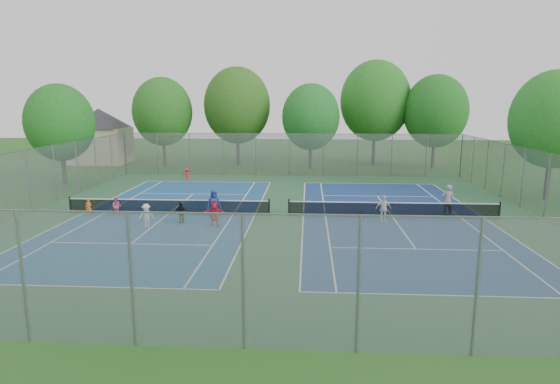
# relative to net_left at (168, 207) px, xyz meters

# --- Properties ---
(ground) EXTENTS (120.00, 120.00, 0.00)m
(ground) POSITION_rel_net_left_xyz_m (7.00, 0.00, -0.46)
(ground) COLOR #24561A
(ground) RESTS_ON ground
(court_pad) EXTENTS (32.00, 32.00, 0.01)m
(court_pad) POSITION_rel_net_left_xyz_m (7.00, 0.00, -0.45)
(court_pad) COLOR #295836
(court_pad) RESTS_ON ground
(court_left) EXTENTS (10.97, 23.77, 0.01)m
(court_left) POSITION_rel_net_left_xyz_m (0.00, 0.00, -0.44)
(court_left) COLOR navy
(court_left) RESTS_ON court_pad
(court_right) EXTENTS (10.97, 23.77, 0.01)m
(court_right) POSITION_rel_net_left_xyz_m (14.00, 0.00, -0.44)
(court_right) COLOR navy
(court_right) RESTS_ON court_pad
(net_left) EXTENTS (12.87, 0.10, 0.91)m
(net_left) POSITION_rel_net_left_xyz_m (0.00, 0.00, 0.00)
(net_left) COLOR black
(net_left) RESTS_ON ground
(net_right) EXTENTS (12.87, 0.10, 0.91)m
(net_right) POSITION_rel_net_left_xyz_m (14.00, 0.00, 0.00)
(net_right) COLOR black
(net_right) RESTS_ON ground
(fence_north) EXTENTS (32.00, 0.10, 4.00)m
(fence_north) POSITION_rel_net_left_xyz_m (7.00, 16.00, 1.54)
(fence_north) COLOR gray
(fence_north) RESTS_ON ground
(fence_south) EXTENTS (32.00, 0.10, 4.00)m
(fence_south) POSITION_rel_net_left_xyz_m (7.00, -16.00, 1.54)
(fence_south) COLOR gray
(fence_south) RESTS_ON ground
(fence_west) EXTENTS (0.10, 32.00, 4.00)m
(fence_west) POSITION_rel_net_left_xyz_m (-9.00, 0.00, 1.54)
(fence_west) COLOR gray
(fence_west) RESTS_ON ground
(fence_east) EXTENTS (0.10, 32.00, 4.00)m
(fence_east) POSITION_rel_net_left_xyz_m (23.00, 0.00, 1.54)
(fence_east) COLOR gray
(fence_east) RESTS_ON ground
(house) EXTENTS (11.03, 11.03, 7.30)m
(house) POSITION_rel_net_left_xyz_m (-15.00, 24.00, 3.76)
(house) COLOR #B7A88C
(house) RESTS_ON ground
(tree_nw) EXTENTS (6.40, 6.40, 9.58)m
(tree_nw) POSITION_rel_net_left_xyz_m (-7.00, 22.00, 5.44)
(tree_nw) COLOR #443326
(tree_nw) RESTS_ON ground
(tree_nl) EXTENTS (7.20, 7.20, 10.69)m
(tree_nl) POSITION_rel_net_left_xyz_m (1.00, 23.00, 6.09)
(tree_nl) COLOR #443326
(tree_nl) RESTS_ON ground
(tree_nc) EXTENTS (6.00, 6.00, 8.85)m
(tree_nc) POSITION_rel_net_left_xyz_m (9.00, 21.00, 4.94)
(tree_nc) COLOR #443326
(tree_nc) RESTS_ON ground
(tree_nr) EXTENTS (7.60, 7.60, 11.42)m
(tree_nr) POSITION_rel_net_left_xyz_m (16.00, 24.00, 6.59)
(tree_nr) COLOR #443326
(tree_nr) RESTS_ON ground
(tree_ne) EXTENTS (6.60, 6.60, 9.77)m
(tree_ne) POSITION_rel_net_left_xyz_m (22.00, 22.00, 5.51)
(tree_ne) COLOR #443326
(tree_ne) RESTS_ON ground
(tree_side_w) EXTENTS (5.60, 5.60, 8.47)m
(tree_side_w) POSITION_rel_net_left_xyz_m (-12.00, 10.00, 4.79)
(tree_side_w) COLOR #443326
(tree_side_w) RESTS_ON ground
(tree_side_e) EXTENTS (6.00, 6.00, 9.20)m
(tree_side_e) POSITION_rel_net_left_xyz_m (26.00, 6.00, 5.29)
(tree_side_e) COLOR #443326
(tree_side_e) RESTS_ON ground
(ball_crate) EXTENTS (0.36, 0.36, 0.27)m
(ball_crate) POSITION_rel_net_left_xyz_m (0.65, -1.99, -0.32)
(ball_crate) COLOR blue
(ball_crate) RESTS_ON ground
(ball_hopper) EXTENTS (0.31, 0.31, 0.60)m
(ball_hopper) POSITION_rel_net_left_xyz_m (1.43, -1.94, -0.15)
(ball_hopper) COLOR green
(ball_hopper) RESTS_ON ground
(student_a) EXTENTS (0.41, 0.28, 1.11)m
(student_a) POSITION_rel_net_left_xyz_m (-4.74, -0.89, 0.10)
(student_a) COLOR orange
(student_a) RESTS_ON ground
(student_b) EXTENTS (0.64, 0.54, 1.16)m
(student_b) POSITION_rel_net_left_xyz_m (-3.09, -0.60, 0.13)
(student_b) COLOR #DA5576
(student_b) RESTS_ON ground
(student_c) EXTENTS (0.92, 0.61, 1.33)m
(student_c) POSITION_rel_net_left_xyz_m (-0.32, -3.11, 0.21)
(student_c) COLOR silver
(student_c) RESTS_ON ground
(student_d) EXTENTS (0.79, 0.45, 1.27)m
(student_d) POSITION_rel_net_left_xyz_m (1.41, -2.24, 0.18)
(student_d) COLOR black
(student_d) RESTS_ON ground
(student_e) EXTENTS (0.97, 0.78, 1.73)m
(student_e) POSITION_rel_net_left_xyz_m (3.07, -0.79, 0.41)
(student_e) COLOR navy
(student_e) RESTS_ON ground
(student_f) EXTENTS (1.39, 0.45, 1.50)m
(student_f) POSITION_rel_net_left_xyz_m (3.51, -2.80, 0.30)
(student_f) COLOR #B71A2C
(student_f) RESTS_ON ground
(child_far_baseline) EXTENTS (0.77, 0.48, 1.15)m
(child_far_baseline) POSITION_rel_net_left_xyz_m (-1.94, 12.16, 0.12)
(child_far_baseline) COLOR red
(child_far_baseline) RESTS_ON ground
(instructor) EXTENTS (0.75, 0.51, 2.00)m
(instructor) POSITION_rel_net_left_xyz_m (17.38, 0.39, 0.54)
(instructor) COLOR gray
(instructor) RESTS_ON ground
(teen_court_b) EXTENTS (0.99, 0.54, 1.61)m
(teen_court_b) POSITION_rel_net_left_xyz_m (13.23, -1.18, 0.35)
(teen_court_b) COLOR silver
(teen_court_b) RESTS_ON ground
(tennis_ball_0) EXTENTS (0.07, 0.07, 0.07)m
(tennis_ball_0) POSITION_rel_net_left_xyz_m (-0.42, -1.21, -0.42)
(tennis_ball_0) COLOR #B2C82E
(tennis_ball_0) RESTS_ON ground
(tennis_ball_1) EXTENTS (0.07, 0.07, 0.07)m
(tennis_ball_1) POSITION_rel_net_left_xyz_m (2.72, -5.52, -0.42)
(tennis_ball_1) COLOR #C4EB36
(tennis_ball_1) RESTS_ON ground
(tennis_ball_2) EXTENTS (0.07, 0.07, 0.07)m
(tennis_ball_2) POSITION_rel_net_left_xyz_m (-2.67, -5.67, -0.42)
(tennis_ball_2) COLOR #BFCF30
(tennis_ball_2) RESTS_ON ground
(tennis_ball_3) EXTENTS (0.07, 0.07, 0.07)m
(tennis_ball_3) POSITION_rel_net_left_xyz_m (3.31, -5.94, -0.42)
(tennis_ball_3) COLOR yellow
(tennis_ball_3) RESTS_ON ground
(tennis_ball_4) EXTENTS (0.07, 0.07, 0.07)m
(tennis_ball_4) POSITION_rel_net_left_xyz_m (2.38, -3.79, -0.42)
(tennis_ball_4) COLOR gold
(tennis_ball_4) RESTS_ON ground
(tennis_ball_5) EXTENTS (0.07, 0.07, 0.07)m
(tennis_ball_5) POSITION_rel_net_left_xyz_m (-1.94, -4.39, -0.42)
(tennis_ball_5) COLOR #C9F438
(tennis_ball_5) RESTS_ON ground
(tennis_ball_6) EXTENTS (0.07, 0.07, 0.07)m
(tennis_ball_6) POSITION_rel_net_left_xyz_m (-0.08, -4.12, -0.42)
(tennis_ball_6) COLOR #CBF238
(tennis_ball_6) RESTS_ON ground
(tennis_ball_7) EXTENTS (0.07, 0.07, 0.07)m
(tennis_ball_7) POSITION_rel_net_left_xyz_m (3.10, -3.62, -0.42)
(tennis_ball_7) COLOR #D8E535
(tennis_ball_7) RESTS_ON ground
(tennis_ball_8) EXTENTS (0.07, 0.07, 0.07)m
(tennis_ball_8) POSITION_rel_net_left_xyz_m (1.87, -3.64, -0.42)
(tennis_ball_8) COLOR #C5D732
(tennis_ball_8) RESTS_ON ground
(tennis_ball_9) EXTENTS (0.07, 0.07, 0.07)m
(tennis_ball_9) POSITION_rel_net_left_xyz_m (3.85, -1.42, -0.42)
(tennis_ball_9) COLOR #D0F438
(tennis_ball_9) RESTS_ON ground
(tennis_ball_10) EXTENTS (0.07, 0.07, 0.07)m
(tennis_ball_10) POSITION_rel_net_left_xyz_m (-1.10, -4.18, -0.42)
(tennis_ball_10) COLOR gold
(tennis_ball_10) RESTS_ON ground
(tennis_ball_11) EXTENTS (0.07, 0.07, 0.07)m
(tennis_ball_11) POSITION_rel_net_left_xyz_m (-4.04, -4.72, -0.42)
(tennis_ball_11) COLOR #CBE435
(tennis_ball_11) RESTS_ON ground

